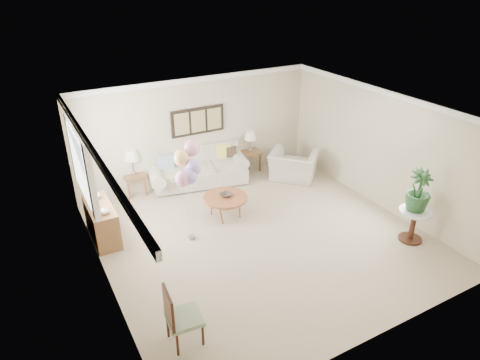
{
  "coord_description": "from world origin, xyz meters",
  "views": [
    {
      "loc": [
        -3.83,
        -6.04,
        4.84
      ],
      "look_at": [
        -0.16,
        0.6,
        1.05
      ],
      "focal_mm": 32.0,
      "sensor_mm": 36.0,
      "label": 1
    }
  ],
  "objects": [
    {
      "name": "ground_plane",
      "position": [
        0.0,
        0.0,
        0.0
      ],
      "size": [
        6.0,
        6.0,
        0.0
      ],
      "primitive_type": "plane",
      "color": "#B8A78E"
    },
    {
      "name": "room_shell",
      "position": [
        -0.11,
        0.09,
        1.63
      ],
      "size": [
        6.04,
        6.04,
        2.6
      ],
      "color": "beige",
      "rests_on": "ground"
    },
    {
      "name": "wall_art_triptych",
      "position": [
        0.0,
        2.96,
        1.55
      ],
      "size": [
        1.35,
        0.06,
        0.65
      ],
      "color": "black",
      "rests_on": "ground"
    },
    {
      "name": "sofa",
      "position": [
        -0.11,
        2.83,
        0.37
      ],
      "size": [
        2.68,
        1.37,
        0.93
      ],
      "color": "beige",
      "rests_on": "ground"
    },
    {
      "name": "end_table_left",
      "position": [
        -1.67,
        2.99,
        0.45
      ],
      "size": [
        0.49,
        0.45,
        0.54
      ],
      "color": "brown",
      "rests_on": "ground"
    },
    {
      "name": "end_table_right",
      "position": [
        1.38,
        2.84,
        0.46
      ],
      "size": [
        0.5,
        0.46,
        0.55
      ],
      "color": "brown",
      "rests_on": "ground"
    },
    {
      "name": "lamp_left",
      "position": [
        -1.67,
        2.99,
        0.99
      ],
      "size": [
        0.34,
        0.34,
        0.6
      ],
      "color": "gray",
      "rests_on": "end_table_left"
    },
    {
      "name": "lamp_right",
      "position": [
        1.38,
        2.84,
        0.96
      ],
      "size": [
        0.3,
        0.3,
        0.53
      ],
      "color": "gray",
      "rests_on": "end_table_right"
    },
    {
      "name": "coffee_table",
      "position": [
        -0.26,
        1.06,
        0.44
      ],
      "size": [
        0.94,
        0.94,
        0.48
      ],
      "color": "brown",
      "rests_on": "ground"
    },
    {
      "name": "decor_bowl",
      "position": [
        -0.23,
        1.08,
        0.51
      ],
      "size": [
        0.32,
        0.32,
        0.06
      ],
      "primitive_type": "imported",
      "rotation": [
        0.0,
        0.0,
        0.33
      ],
      "color": "#332925",
      "rests_on": "coffee_table"
    },
    {
      "name": "armchair",
      "position": [
        2.07,
        1.88,
        0.36
      ],
      "size": [
        1.47,
        1.48,
        0.72
      ],
      "primitive_type": "imported",
      "rotation": [
        0.0,
        0.0,
        2.31
      ],
      "color": "beige",
      "rests_on": "ground"
    },
    {
      "name": "side_table",
      "position": [
        2.52,
        -1.5,
        0.5
      ],
      "size": [
        0.62,
        0.62,
        0.67
      ],
      "color": "silver",
      "rests_on": "ground"
    },
    {
      "name": "potted_plant",
      "position": [
        2.53,
        -1.47,
        1.09
      ],
      "size": [
        0.52,
        0.52,
        0.84
      ],
      "primitive_type": "imported",
      "rotation": [
        0.0,
        0.0,
        -0.13
      ],
      "color": "#19431F",
      "rests_on": "side_table"
    },
    {
      "name": "accent_chair",
      "position": [
        -2.42,
        -1.73,
        0.51
      ],
      "size": [
        0.52,
        0.52,
        0.97
      ],
      "color": "gray",
      "rests_on": "ground"
    },
    {
      "name": "credenza",
      "position": [
        -2.76,
        1.5,
        0.37
      ],
      "size": [
        0.46,
        1.2,
        0.74
      ],
      "color": "brown",
      "rests_on": "ground"
    },
    {
      "name": "vase_white",
      "position": [
        -2.74,
        1.12,
        0.83
      ],
      "size": [
        0.2,
        0.2,
        0.17
      ],
      "primitive_type": "imported",
      "rotation": [
        0.0,
        0.0,
        -0.25
      ],
      "color": "silver",
      "rests_on": "credenza"
    },
    {
      "name": "vase_sage",
      "position": [
        -2.74,
        1.8,
        0.83
      ],
      "size": [
        0.18,
        0.18,
        0.19
      ],
      "primitive_type": "imported",
      "rotation": [
        0.0,
        0.0,
        -0.02
      ],
      "color": "beige",
      "rests_on": "credenza"
    },
    {
      "name": "balloon_cluster",
      "position": [
        -1.25,
        0.6,
        1.59
      ],
      "size": [
        0.57,
        0.52,
        2.02
      ],
      "color": "gray",
      "rests_on": "ground"
    }
  ]
}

